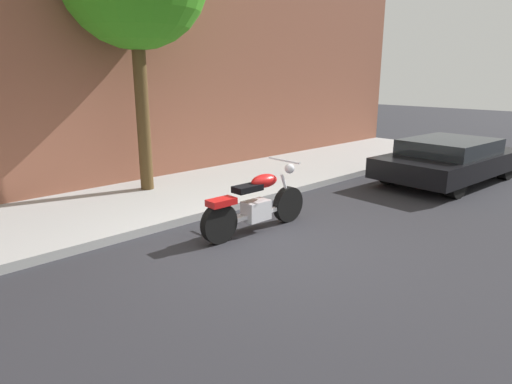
{
  "coord_description": "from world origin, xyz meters",
  "views": [
    {
      "loc": [
        -4.28,
        -4.31,
        2.48
      ],
      "look_at": [
        0.43,
        0.59,
        0.67
      ],
      "focal_mm": 30.93,
      "sensor_mm": 36.0,
      "label": 1
    }
  ],
  "objects": [
    {
      "name": "motorcycle",
      "position": [
        0.43,
        0.6,
        0.45
      ],
      "size": [
        2.13,
        0.7,
        1.12
      ],
      "color": "black",
      "rests_on": "ground"
    },
    {
      "name": "parked_car_black",
      "position": [
        6.1,
        -0.09,
        0.55
      ],
      "size": [
        4.12,
        2.09,
        1.03
      ],
      "color": "black",
      "rests_on": "ground"
    },
    {
      "name": "ground_plane",
      "position": [
        0.0,
        0.0,
        0.0
      ],
      "size": [
        60.0,
        60.0,
        0.0
      ],
      "primitive_type": "plane",
      "color": "#28282D"
    },
    {
      "name": "sidewalk",
      "position": [
        0.0,
        3.17,
        0.07
      ],
      "size": [
        21.43,
        3.0,
        0.14
      ],
      "primitive_type": "cube",
      "color": "#A4A4A4",
      "rests_on": "ground"
    }
  ]
}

